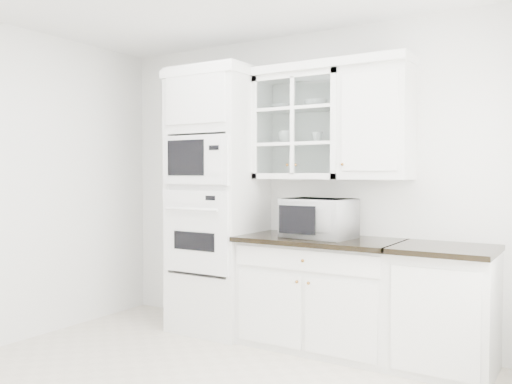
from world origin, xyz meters
The scene contains 12 objects.
room_shell centered at (0.00, 0.43, 1.78)m, with size 4.00×3.50×2.70m.
oven_column centered at (-0.75, 1.42, 1.20)m, with size 0.76×0.68×2.40m.
base_cabinet_run centered at (0.28, 1.45, 0.46)m, with size 1.32×0.67×0.92m.
extra_base_cabinet centered at (1.28, 1.45, 0.46)m, with size 0.72×0.67×0.92m.
upper_cabinet_glass centered at (0.03, 1.58, 1.85)m, with size 0.80×0.33×0.90m.
upper_cabinet_solid centered at (0.71, 1.58, 1.85)m, with size 0.55×0.33×0.90m, color white.
crown_molding centered at (-0.07, 1.56, 2.33)m, with size 2.14×0.38×0.07m, color white.
countertop_microwave centered at (0.28, 1.44, 1.08)m, with size 0.56×0.46×0.32m, color white.
bowl_a centered at (-0.15, 1.59, 2.03)m, with size 0.20×0.20×0.05m, color white.
bowl_b centered at (0.17, 1.57, 2.04)m, with size 0.19×0.19×0.06m, color white.
cup_a centered at (-0.11, 1.58, 1.77)m, with size 0.14×0.14×0.11m, color white.
cup_b centered at (0.18, 1.59, 1.76)m, with size 0.10×0.10×0.09m, color white.
Camera 1 is at (2.18, -2.61, 1.45)m, focal length 38.00 mm.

